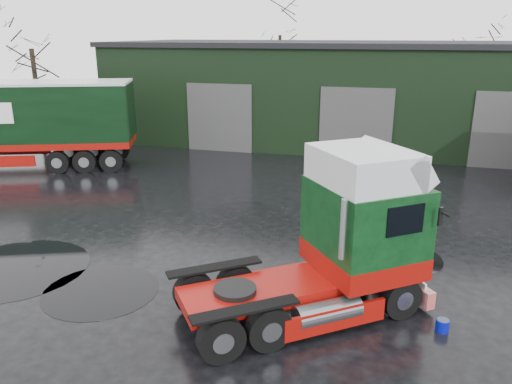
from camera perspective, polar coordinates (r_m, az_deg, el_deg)
ground at (r=16.11m, az=-0.31°, el=-7.40°), size 100.00×100.00×0.00m
warehouse at (r=34.29m, az=12.25°, el=11.19°), size 32.40×12.40×6.30m
hero_tractor at (r=12.17m, az=4.83°, el=-5.25°), size 7.12×6.39×4.20m
wash_bucket at (r=13.16m, az=20.53°, el=-14.09°), size 0.32×0.32×0.30m
tree_left at (r=33.52m, az=-23.92°, el=11.84°), size 4.40×4.40×8.50m
tree_back_a at (r=45.19m, az=2.72°, el=15.08°), size 4.40×4.40×9.50m
tree_back_b at (r=44.56m, az=23.71°, el=12.33°), size 4.40×4.40×7.50m
puddle_0 at (r=14.76m, az=-17.29°, el=-10.74°), size 3.18×3.18×0.01m
puddle_1 at (r=16.66m, az=15.77°, el=-7.21°), size 2.84×2.84×0.01m
puddle_2 at (r=16.99m, az=-25.72°, el=-7.88°), size 4.31×4.31×0.01m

